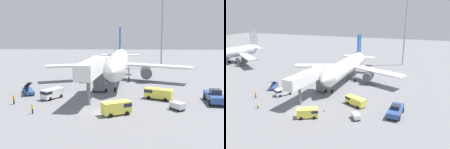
# 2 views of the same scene
# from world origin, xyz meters

# --- Properties ---
(ground_plane) EXTENTS (300.00, 300.00, 0.00)m
(ground_plane) POSITION_xyz_m (0.00, 0.00, 0.00)
(ground_plane) COLOR slate
(airplane_at_gate) EXTENTS (38.46, 35.87, 14.23)m
(airplane_at_gate) POSITION_xyz_m (2.48, 26.68, 5.10)
(airplane_at_gate) COLOR silver
(airplane_at_gate) RESTS_ON ground
(jet_bridge) EXTENTS (5.16, 17.12, 7.72)m
(jet_bridge) POSITION_xyz_m (-1.86, 9.61, 5.79)
(jet_bridge) COLOR silver
(jet_bridge) RESTS_ON ground
(pushback_tug) EXTENTS (3.45, 7.17, 2.60)m
(pushback_tug) POSITION_xyz_m (20.65, 6.72, 1.20)
(pushback_tug) COLOR #2D4C8E
(pushback_tug) RESTS_ON ground
(belt_loader_truck) EXTENTS (4.21, 6.03, 2.93)m
(belt_loader_truck) POSITION_xyz_m (-16.29, 12.83, 0.74)
(belt_loader_truck) COLOR #2D4C8E
(belt_loader_truck) RESTS_ON ground
(service_van_near_right) EXTENTS (4.03, 4.88, 1.97)m
(service_van_near_right) POSITION_xyz_m (-10.18, 8.62, 1.13)
(service_van_near_right) COLOR white
(service_van_near_right) RESTS_ON ground
(service_van_far_left) EXTENTS (5.75, 4.35, 2.09)m
(service_van_far_left) POSITION_xyz_m (10.56, 8.97, 1.20)
(service_van_far_left) COLOR #E5DB4C
(service_van_far_left) RESTS_ON ground
(service_van_outer_right) EXTENTS (4.96, 3.78, 2.16)m
(service_van_outer_right) POSITION_xyz_m (2.76, -1.15, 1.23)
(service_van_outer_right) COLOR #E5DB4C
(service_van_outer_right) RESTS_ON ground
(baggage_cart_mid_left) EXTENTS (2.54, 2.86, 1.34)m
(baggage_cart_mid_left) POSITION_xyz_m (12.81, 1.78, 0.75)
(baggage_cart_mid_left) COLOR #38383D
(baggage_cart_mid_left) RESTS_ON ground
(ground_crew_worker_foreground) EXTENTS (0.44, 0.44, 1.64)m
(ground_crew_worker_foreground) POSITION_xyz_m (-10.82, -1.10, 0.87)
(ground_crew_worker_foreground) COLOR #1E2333
(ground_crew_worker_foreground) RESTS_ON ground
(ground_crew_worker_midground) EXTENTS (0.44, 0.44, 1.84)m
(ground_crew_worker_midground) POSITION_xyz_m (-16.02, 4.34, 0.97)
(ground_crew_worker_midground) COLOR #1E2333
(ground_crew_worker_midground) RESTS_ON ground
(safety_cone_alpha) EXTENTS (0.35, 0.35, 0.54)m
(safety_cone_alpha) POSITION_xyz_m (4.79, 2.95, 0.27)
(safety_cone_alpha) COLOR black
(safety_cone_alpha) RESTS_ON ground
(apron_light_mast) EXTENTS (2.40, 2.40, 31.36)m
(apron_light_mast) POSITION_xyz_m (18.05, 56.93, 21.09)
(apron_light_mast) COLOR #93969B
(apron_light_mast) RESTS_ON ground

